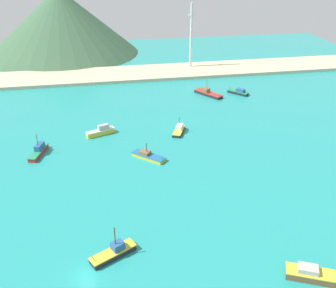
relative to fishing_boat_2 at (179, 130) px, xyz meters
name	(u,v)px	position (x,y,z in m)	size (l,w,h in m)	color
ground	(86,178)	(-25.85, -19.28, -1.01)	(260.00, 280.00, 0.50)	teal
fishing_boat_2	(179,130)	(0.00, 0.00, 0.00)	(5.01, 7.35, 4.63)	#232328
fishing_boat_3	(208,93)	(16.30, 27.94, -0.03)	(8.44, 10.74, 5.41)	#232328
fishing_boat_4	(114,252)	(-21.13, -45.83, 0.04)	(8.34, 5.85, 5.87)	#232328
fishing_boat_5	(239,92)	(27.30, 27.02, -0.01)	(6.66, 7.16, 2.07)	#232328
fishing_boat_6	(313,275)	(9.56, -56.76, 0.09)	(9.19, 6.22, 2.79)	brown
fishing_boat_8	(39,151)	(-37.41, -5.89, 0.14)	(4.38, 8.88, 5.68)	red
fishing_boat_9	(148,156)	(-10.63, -13.00, -0.16)	(8.26, 8.01, 4.02)	gold
fishing_boat_10	(101,131)	(-21.58, 2.65, 0.27)	(8.19, 4.66, 2.82)	gold
beach_strip	(85,76)	(-25.85, 56.18, -0.16)	(247.00, 20.14, 1.20)	#C6B793
hill_central	(61,22)	(-35.76, 97.28, 14.16)	(71.14, 71.14, 29.85)	#3D6042
radio_tower	(191,36)	(17.76, 60.21, 12.89)	(2.68, 2.14, 26.78)	silver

